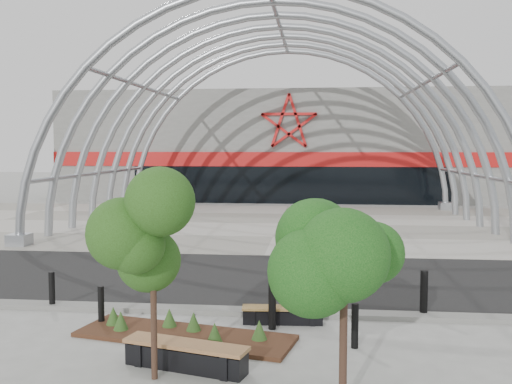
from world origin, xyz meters
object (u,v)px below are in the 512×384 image
bench_1 (283,315)px  bench_0 (186,356)px  street_tree_1 (345,241)px  bollard_2 (272,305)px  street_tree_0 (153,240)px

bench_1 → bench_0: bearing=-119.4°
street_tree_1 → bollard_2: (-1.37, 3.66, -2.07)m
bench_0 → bollard_2: (1.39, 2.42, 0.29)m
street_tree_0 → bench_0: size_ratio=1.42×
bollard_2 → bench_1: bearing=63.2°
bench_0 → street_tree_1: bearing=-24.1°
bollard_2 → bench_0: bearing=-119.8°
street_tree_1 → bench_0: size_ratio=1.51×
bench_0 → bench_1: 3.26m
street_tree_0 → bench_1: street_tree_0 is taller
street_tree_0 → bench_0: street_tree_0 is taller
street_tree_1 → bench_0: street_tree_1 is taller
street_tree_0 → bollard_2: (1.83, 2.90, -1.91)m
street_tree_0 → bench_1: bearing=58.4°
bench_1 → bollard_2: (-0.21, -0.41, 0.34)m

